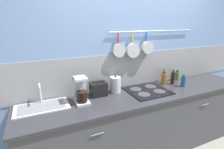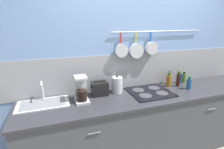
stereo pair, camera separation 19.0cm
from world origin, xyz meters
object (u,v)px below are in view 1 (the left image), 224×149
Objects in this scene: kettle at (115,85)px; bottle_sesame_oil at (173,78)px; bottle_hot_sauce at (177,76)px; bottle_cooking_wine at (174,76)px; bottle_dish_soap at (164,76)px; toaster at (98,89)px; coffee_maker at (81,92)px; bottle_vinegar at (164,79)px; bottle_olive_oil at (183,81)px.

bottle_sesame_oil is (0.94, -0.07, -0.01)m from kettle.
bottle_hot_sauce is (0.20, 0.12, -0.03)m from bottle_sesame_oil.
kettle is 1.05× the size of bottle_sesame_oil.
kettle is at bearing -178.22° from bottle_cooking_wine.
kettle is 0.88m from bottle_dish_soap.
bottle_sesame_oil is (0.06, -0.13, 0.01)m from bottle_dish_soap.
toaster is at bearing -177.60° from kettle.
coffee_maker is at bearing -161.64° from toaster.
coffee_maker reaches higher than bottle_vinegar.
bottle_cooking_wine is (1.58, 0.13, -0.05)m from coffee_maker.
bottle_vinegar reaches higher than bottle_cooking_wine.
kettle is 1.30× the size of bottle_olive_oil.
toaster and bottle_olive_oil have the same top height.
bottle_dish_soap reaches higher than bottle_cooking_wine.
bottle_vinegar is 1.25× the size of bottle_hot_sauce.
bottle_vinegar reaches higher than bottle_olive_oil.
bottle_olive_oil is 0.26m from bottle_cooking_wine.
coffee_maker reaches higher than bottle_hot_sauce.
kettle is 1.31× the size of bottle_cooking_wine.
bottle_dish_soap reaches higher than bottle_hot_sauce.
toaster is (0.25, 0.08, -0.04)m from coffee_maker.
bottle_vinegar is (1.31, 0.07, -0.04)m from coffee_maker.
coffee_maker is 1.52× the size of bottle_vinegar.
bottle_olive_oil is at bearing -4.64° from coffee_maker.
bottle_hot_sauce is at bearing 4.82° from coffee_maker.
bottle_olive_oil is (0.20, -0.19, -0.01)m from bottle_vinegar.
bottle_vinegar and bottle_dish_soap have the same top height.
bottle_hot_sauce is (1.14, 0.04, -0.04)m from kettle.
bottle_sesame_oil reaches higher than bottle_vinegar.
toaster is 0.93× the size of kettle.
coffee_maker is 1.65m from bottle_hot_sauce.
bottle_dish_soap is 1.12× the size of bottle_cooking_wine.
bottle_vinegar is 1.00× the size of bottle_dish_soap.
bottle_sesame_oil reaches higher than bottle_cooking_wine.
bottle_hot_sauce is at bearing 63.14° from bottle_olive_oil.
toaster is at bearing 176.96° from bottle_sesame_oil.
toaster is 1.33m from bottle_cooking_wine.
bottle_vinegar is 1.11× the size of bottle_olive_oil.
bottle_hot_sauce is at bearing 12.11° from bottle_vinegar.
bottle_vinegar is at bearing -167.89° from bottle_hot_sauce.
bottle_cooking_wine is at bearing 12.90° from bottle_vinegar.
coffee_maker reaches higher than bottle_olive_oil.
bottle_cooking_wine reaches higher than bottle_hot_sauce.
bottle_vinegar is at bearing -128.53° from bottle_dish_soap.
kettle is 1.08m from bottle_cooking_wine.
bottle_vinegar is at bearing -167.10° from bottle_cooking_wine.
toaster is 1.19m from bottle_sesame_oil.
bottle_hot_sauce is at bearing 2.23° from toaster.
toaster is 1.06m from bottle_vinegar.
bottle_cooking_wine is at bearing 1.90° from toaster.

